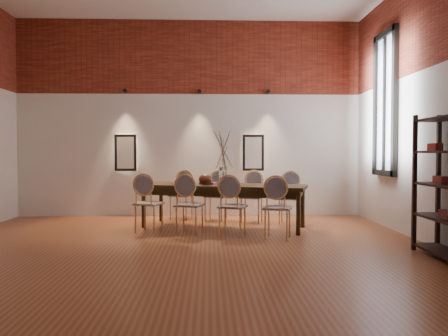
{
  "coord_description": "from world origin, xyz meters",
  "views": [
    {
      "loc": [
        0.39,
        -5.49,
        1.3
      ],
      "look_at": [
        0.64,
        1.65,
        1.05
      ],
      "focal_mm": 35.0,
      "sensor_mm": 36.0,
      "label": 1
    }
  ],
  "objects_px": {
    "chair_near_d": "(278,208)",
    "chair_far_c": "(252,197)",
    "chair_near_b": "(190,205)",
    "vase": "(223,176)",
    "dining_table": "(223,206)",
    "chair_far_b": "(216,196)",
    "book": "(208,183)",
    "chair_near_a": "(149,203)",
    "chair_near_c": "(232,206)",
    "bowl": "(206,179)",
    "shelving_rack": "(445,185)",
    "chair_far_a": "(181,195)",
    "chair_far_d": "(290,198)"
  },
  "relations": [
    {
      "from": "dining_table",
      "to": "bowl",
      "type": "bearing_deg",
      "value": -170.68
    },
    {
      "from": "chair_near_b",
      "to": "chair_far_a",
      "type": "xyz_separation_m",
      "value": [
        -0.23,
        1.61,
        0.0
      ]
    },
    {
      "from": "dining_table",
      "to": "chair_far_b",
      "type": "distance_m",
      "value": 0.82
    },
    {
      "from": "chair_near_a",
      "to": "chair_far_b",
      "type": "relative_size",
      "value": 1.0
    },
    {
      "from": "chair_far_d",
      "to": "vase",
      "type": "distance_m",
      "value": 1.36
    },
    {
      "from": "book",
      "to": "dining_table",
      "type": "bearing_deg",
      "value": -36.25
    },
    {
      "from": "chair_near_c",
      "to": "vase",
      "type": "distance_m",
      "value": 0.92
    },
    {
      "from": "chair_far_d",
      "to": "chair_near_b",
      "type": "bearing_deg",
      "value": 46.11
    },
    {
      "from": "chair_far_a",
      "to": "dining_table",
      "type": "bearing_deg",
      "value": 145.27
    },
    {
      "from": "chair_near_d",
      "to": "bowl",
      "type": "xyz_separation_m",
      "value": [
        -1.09,
        1.06,
        0.37
      ]
    },
    {
      "from": "dining_table",
      "to": "bowl",
      "type": "relative_size",
      "value": 11.76
    },
    {
      "from": "chair_near_d",
      "to": "book",
      "type": "relative_size",
      "value": 3.62
    },
    {
      "from": "chair_near_a",
      "to": "chair_near_b",
      "type": "distance_m",
      "value": 0.71
    },
    {
      "from": "shelving_rack",
      "to": "vase",
      "type": "bearing_deg",
      "value": 139.77
    },
    {
      "from": "chair_far_c",
      "to": "chair_far_d",
      "type": "relative_size",
      "value": 1.0
    },
    {
      "from": "dining_table",
      "to": "shelving_rack",
      "type": "relative_size",
      "value": 1.57
    },
    {
      "from": "chair_near_b",
      "to": "vase",
      "type": "relative_size",
      "value": 3.13
    },
    {
      "from": "chair_far_d",
      "to": "vase",
      "type": "relative_size",
      "value": 3.13
    },
    {
      "from": "chair_near_a",
      "to": "chair_far_b",
      "type": "distance_m",
      "value": 1.63
    },
    {
      "from": "chair_far_b",
      "to": "chair_far_d",
      "type": "xyz_separation_m",
      "value": [
        1.35,
        -0.42,
        0.0
      ]
    },
    {
      "from": "chair_near_d",
      "to": "chair_far_b",
      "type": "xyz_separation_m",
      "value": [
        -0.9,
        1.82,
        0.0
      ]
    },
    {
      "from": "vase",
      "to": "book",
      "type": "bearing_deg",
      "value": 143.4
    },
    {
      "from": "chair_near_a",
      "to": "chair_near_d",
      "type": "distance_m",
      "value": 2.12
    },
    {
      "from": "chair_near_b",
      "to": "vase",
      "type": "height_order",
      "value": "vase"
    },
    {
      "from": "dining_table",
      "to": "shelving_rack",
      "type": "distance_m",
      "value": 3.55
    },
    {
      "from": "chair_near_b",
      "to": "chair_far_c",
      "type": "xyz_separation_m",
      "value": [
        1.11,
        1.19,
        0.0
      ]
    },
    {
      "from": "vase",
      "to": "bowl",
      "type": "bearing_deg",
      "value": 172.0
    },
    {
      "from": "dining_table",
      "to": "vase",
      "type": "xyz_separation_m",
      "value": [
        -0.01,
        0.0,
        0.53
      ]
    },
    {
      "from": "dining_table",
      "to": "chair_near_d",
      "type": "distance_m",
      "value": 1.29
    },
    {
      "from": "chair_far_a",
      "to": "bowl",
      "type": "distance_m",
      "value": 1.15
    },
    {
      "from": "chair_near_c",
      "to": "chair_far_a",
      "type": "height_order",
      "value": "same"
    },
    {
      "from": "bowl",
      "to": "chair_near_c",
      "type": "bearing_deg",
      "value": -63.62
    },
    {
      "from": "dining_table",
      "to": "chair_far_b",
      "type": "xyz_separation_m",
      "value": [
        -0.12,
        0.81,
        0.09
      ]
    },
    {
      "from": "chair_near_d",
      "to": "chair_far_c",
      "type": "distance_m",
      "value": 1.63
    },
    {
      "from": "chair_near_b",
      "to": "chair_far_c",
      "type": "relative_size",
      "value": 1.0
    },
    {
      "from": "chair_near_d",
      "to": "chair_far_d",
      "type": "relative_size",
      "value": 1.0
    },
    {
      "from": "dining_table",
      "to": "shelving_rack",
      "type": "xyz_separation_m",
      "value": [
        2.64,
        -2.31,
        0.53
      ]
    },
    {
      "from": "shelving_rack",
      "to": "chair_far_d",
      "type": "bearing_deg",
      "value": 118.57
    },
    {
      "from": "chair_near_d",
      "to": "chair_near_b",
      "type": "bearing_deg",
      "value": 180.0
    },
    {
      "from": "chair_far_b",
      "to": "chair_near_c",
      "type": "bearing_deg",
      "value": 115.68
    },
    {
      "from": "chair_far_a",
      "to": "chair_far_b",
      "type": "relative_size",
      "value": 1.0
    },
    {
      "from": "dining_table",
      "to": "chair_near_b",
      "type": "xyz_separation_m",
      "value": [
        -0.56,
        -0.59,
        0.09
      ]
    },
    {
      "from": "chair_near_a",
      "to": "chair_near_c",
      "type": "distance_m",
      "value": 1.41
    },
    {
      "from": "chair_near_b",
      "to": "chair_far_b",
      "type": "distance_m",
      "value": 1.47
    },
    {
      "from": "shelving_rack",
      "to": "chair_near_a",
      "type": "bearing_deg",
      "value": 154.41
    },
    {
      "from": "shelving_rack",
      "to": "dining_table",
      "type": "bearing_deg",
      "value": 139.73
    },
    {
      "from": "dining_table",
      "to": "chair_near_a",
      "type": "relative_size",
      "value": 3.0
    },
    {
      "from": "vase",
      "to": "bowl",
      "type": "xyz_separation_m",
      "value": [
        -0.3,
        0.04,
        -0.06
      ]
    },
    {
      "from": "chair_far_d",
      "to": "book",
      "type": "relative_size",
      "value": 3.62
    },
    {
      "from": "chair_near_d",
      "to": "chair_near_c",
      "type": "bearing_deg",
      "value": 180.0
    }
  ]
}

